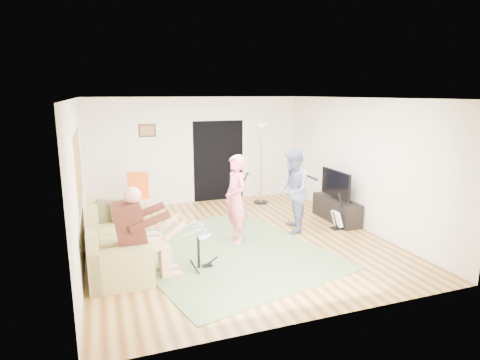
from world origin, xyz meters
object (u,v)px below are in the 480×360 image
at_px(tv_cabinet, 336,210).
at_px(dining_chair, 139,206).
at_px(drum_kit, 199,251).
at_px(singer, 236,199).
at_px(guitar_spare, 337,219).
at_px(television, 336,184).
at_px(sofa, 113,247).
at_px(guitarist, 292,191).
at_px(torchiere_lamp, 261,149).

bearing_deg(tv_cabinet, dining_chair, 162.90).
relative_size(drum_kit, singer, 0.42).
bearing_deg(guitar_spare, singer, 178.91).
relative_size(guitar_spare, television, 0.74).
height_order(dining_chair, television, television).
relative_size(sofa, guitarist, 1.30).
height_order(sofa, guitar_spare, sofa).
distance_m(singer, tv_cabinet, 2.64).
bearing_deg(dining_chair, sofa, -98.60).
bearing_deg(guitarist, guitar_spare, 100.01).
distance_m(guitarist, television, 1.25).
bearing_deg(drum_kit, sofa, 153.40).
distance_m(singer, guitar_spare, 2.31).
relative_size(singer, guitar_spare, 2.17).
height_order(torchiere_lamp, television, torchiere_lamp).
height_order(torchiere_lamp, dining_chair, torchiere_lamp).
xyz_separation_m(dining_chair, television, (4.12, -1.28, 0.46)).
distance_m(torchiere_lamp, television, 2.23).
relative_size(singer, dining_chair, 1.52).
xyz_separation_m(sofa, guitarist, (3.53, 0.47, 0.55)).
bearing_deg(guitar_spare, torchiere_lamp, 106.39).
height_order(sofa, singer, singer).
distance_m(guitarist, tv_cabinet, 1.43).
xyz_separation_m(sofa, guitar_spare, (4.49, 0.27, -0.07)).
bearing_deg(dining_chair, singer, -38.40).
relative_size(drum_kit, torchiere_lamp, 0.34).
distance_m(drum_kit, television, 3.77).
relative_size(sofa, guitar_spare, 2.84).
relative_size(singer, television, 1.62).
bearing_deg(guitarist, television, 125.96).
bearing_deg(singer, guitarist, 90.85).
height_order(guitar_spare, torchiere_lamp, torchiere_lamp).
distance_m(sofa, guitar_spare, 4.50).
bearing_deg(television, tv_cabinet, 0.00).
bearing_deg(singer, torchiere_lamp, 141.35).
distance_m(drum_kit, tv_cabinet, 3.78).
distance_m(sofa, singer, 2.35).
bearing_deg(torchiere_lamp, dining_chair, -168.38).
bearing_deg(singer, drum_kit, -51.61).
bearing_deg(sofa, guitar_spare, 3.42).
bearing_deg(guitar_spare, guitarist, 168.07).
bearing_deg(tv_cabinet, sofa, -170.82).
xyz_separation_m(torchiere_lamp, television, (0.97, -1.93, -0.55)).
relative_size(sofa, singer, 1.31).
relative_size(drum_kit, guitarist, 0.41).
bearing_deg(singer, guitar_spare, 82.52).
bearing_deg(drum_kit, television, 22.45).
distance_m(sofa, torchiere_lamp, 4.78).
distance_m(guitarist, torchiere_lamp, 2.31).
distance_m(singer, guitarist, 1.28).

